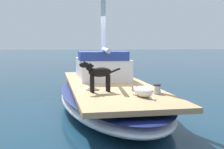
% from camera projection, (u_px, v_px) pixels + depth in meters
% --- Properties ---
extents(ground_plane, '(120.00, 120.00, 0.00)m').
position_uv_depth(ground_plane, '(109.00, 108.00, 8.41)').
color(ground_plane, '#143347').
extents(sailboat_main, '(3.27, 7.46, 0.66)m').
position_uv_depth(sailboat_main, '(109.00, 96.00, 8.37)').
color(sailboat_main, white).
rests_on(sailboat_main, ground).
extents(cabin_house, '(1.63, 2.36, 0.84)m').
position_uv_depth(cabin_house, '(102.00, 67.00, 9.39)').
color(cabin_house, silver).
rests_on(cabin_house, sailboat_main).
extents(dog_white, '(0.44, 0.93, 0.22)m').
position_uv_depth(dog_white, '(142.00, 91.00, 6.36)').
color(dog_white, silver).
rests_on(dog_white, sailboat_main).
extents(dog_black, '(0.93, 0.32, 0.70)m').
position_uv_depth(dog_black, '(98.00, 73.00, 6.90)').
color(dog_black, black).
rests_on(dog_black, sailboat_main).
extents(deck_winch, '(0.16, 0.16, 0.21)m').
position_uv_depth(deck_winch, '(157.00, 89.00, 6.68)').
color(deck_winch, '#B7B7BC').
rests_on(deck_winch, sailboat_main).
extents(coiled_rope, '(0.32, 0.32, 0.04)m').
position_uv_depth(coiled_rope, '(93.00, 89.00, 7.26)').
color(coiled_rope, beige).
rests_on(coiled_rope, sailboat_main).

